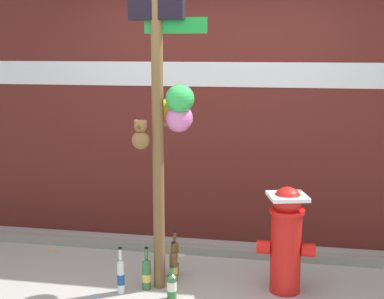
# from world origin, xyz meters

# --- Properties ---
(building_wall) EXTENTS (10.00, 0.21, 3.30)m
(building_wall) POSITION_xyz_m (-0.00, 1.65, 1.65)
(building_wall) COLOR #561E19
(building_wall) RESTS_ON ground_plane
(curb_strip) EXTENTS (8.00, 0.12, 0.08)m
(curb_strip) POSITION_xyz_m (0.00, 1.14, 0.04)
(curb_strip) COLOR gray
(curb_strip) RESTS_ON ground_plane
(memorial_post) EXTENTS (0.62, 0.37, 2.54)m
(memorial_post) POSITION_xyz_m (-0.17, 0.38, 1.55)
(memorial_post) COLOR brown
(memorial_post) RESTS_ON ground_plane
(fire_hydrant) EXTENTS (0.47, 0.37, 0.88)m
(fire_hydrant) POSITION_xyz_m (0.80, 0.45, 0.46)
(fire_hydrant) COLOR red
(fire_hydrant) RESTS_ON ground_plane
(bottle_0) EXTENTS (0.06, 0.06, 0.39)m
(bottle_0) POSITION_xyz_m (-0.51, 0.16, 0.15)
(bottle_0) COLOR silver
(bottle_0) RESTS_ON ground_plane
(bottle_1) EXTENTS (0.06, 0.06, 0.29)m
(bottle_1) POSITION_xyz_m (-0.26, 0.54, 0.12)
(bottle_1) COLOR #337038
(bottle_1) RESTS_ON ground_plane
(bottle_2) EXTENTS (0.07, 0.07, 0.41)m
(bottle_2) POSITION_xyz_m (-0.16, 0.60, 0.17)
(bottle_2) COLOR brown
(bottle_2) RESTS_ON ground_plane
(bottle_3) EXTENTS (0.07, 0.07, 0.36)m
(bottle_3) POSITION_xyz_m (-0.33, 0.28, 0.14)
(bottle_3) COLOR #337038
(bottle_3) RESTS_ON ground_plane
(bottle_4) EXTENTS (0.07, 0.07, 0.35)m
(bottle_4) POSITION_xyz_m (-0.14, 0.47, 0.14)
(bottle_4) COLOR brown
(bottle_4) RESTS_ON ground_plane
(bottle_5) EXTENTS (0.08, 0.08, 0.28)m
(bottle_5) POSITION_xyz_m (-0.08, 0.14, 0.11)
(bottle_5) COLOR #337038
(bottle_5) RESTS_ON ground_plane
(litter_0) EXTENTS (0.13, 0.17, 0.01)m
(litter_0) POSITION_xyz_m (-0.18, 1.10, 0.00)
(litter_0) COLOR silver
(litter_0) RESTS_ON ground_plane
(litter_1) EXTENTS (0.14, 0.14, 0.01)m
(litter_1) POSITION_xyz_m (-1.48, 0.97, 0.00)
(litter_1) COLOR tan
(litter_1) RESTS_ON ground_plane
(litter_2) EXTENTS (0.10, 0.11, 0.01)m
(litter_2) POSITION_xyz_m (-0.69, 0.05, 0.00)
(litter_2) COLOR #8C99B2
(litter_2) RESTS_ON ground_plane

